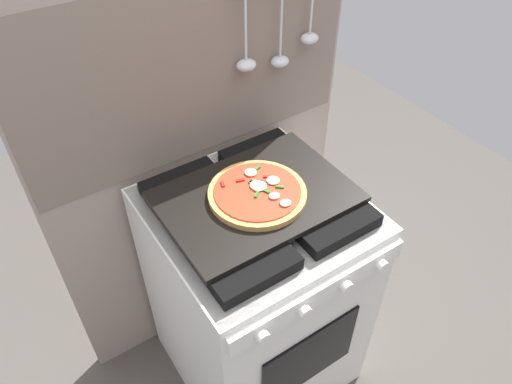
# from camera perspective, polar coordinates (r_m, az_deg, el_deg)

# --- Properties ---
(ground_plane) EXTENTS (4.00, 4.00, 0.00)m
(ground_plane) POSITION_cam_1_polar(r_m,az_deg,el_deg) (2.12, 0.00, -18.76)
(ground_plane) COLOR #4C4742
(kitchen_backsplash) EXTENTS (1.10, 0.09, 1.55)m
(kitchen_backsplash) POSITION_cam_1_polar(r_m,az_deg,el_deg) (1.70, -6.20, 2.93)
(kitchen_backsplash) COLOR gray
(kitchen_backsplash) RESTS_ON ground_plane
(stove) EXTENTS (0.60, 0.64, 0.90)m
(stove) POSITION_cam_1_polar(r_m,az_deg,el_deg) (1.74, 0.03, -11.66)
(stove) COLOR white
(stove) RESTS_ON ground_plane
(baking_tray) EXTENTS (0.54, 0.38, 0.02)m
(baking_tray) POSITION_cam_1_polar(r_m,az_deg,el_deg) (1.40, 0.00, -0.54)
(baking_tray) COLOR black
(baking_tray) RESTS_ON stove
(pizza_left) EXTENTS (0.28, 0.28, 0.03)m
(pizza_left) POSITION_cam_1_polar(r_m,az_deg,el_deg) (1.38, 0.13, -0.12)
(pizza_left) COLOR tan
(pizza_left) RESTS_ON baking_tray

